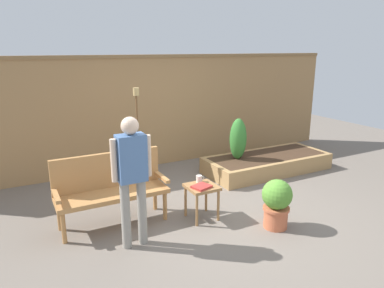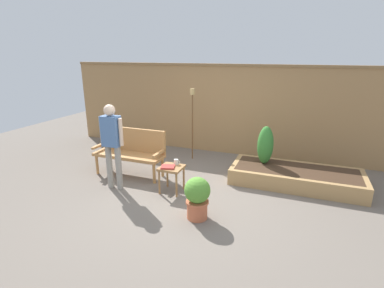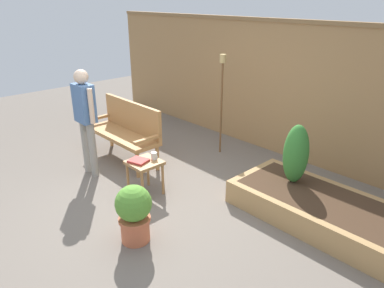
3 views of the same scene
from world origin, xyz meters
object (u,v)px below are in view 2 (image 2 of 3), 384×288
Objects in this scene: cup_on_table at (176,162)px; person_by_bench at (112,140)px; potted_boxwood at (197,196)px; book_on_table at (168,167)px; tiki_torch at (192,111)px; garden_bench at (131,148)px; shrub_near_bench at (265,145)px; side_table at (172,171)px.

person_by_bench is at bearing -161.05° from cup_on_table.
book_on_table is at bearing 141.53° from potted_boxwood.
tiki_torch is at bearing 112.42° from potted_boxwood.
garden_bench is 0.88× the size of tiki_torch.
shrub_near_bench is 1.86m from tiki_torch.
tiki_torch is (0.85, 1.29, 0.59)m from garden_bench.
side_table is 2.08× the size of book_on_table.
tiki_torch reaches higher than shrub_near_bench.
cup_on_table reaches higher than book_on_table.
side_table is 1.93m from shrub_near_bench.
garden_bench is at bearing -123.40° from tiki_torch.
garden_bench is 1.65m from tiki_torch.
potted_boxwood is 1.91m from person_by_bench.
potted_boxwood is at bearing -55.51° from book_on_table.
garden_bench is 2.19× the size of potted_boxwood.
potted_boxwood reaches higher than cup_on_table.
shrub_near_bench is 2.90m from person_by_bench.
tiki_torch is 2.15m from person_by_bench.
book_on_table reaches higher than side_table.
person_by_bench reaches higher than cup_on_table.
tiki_torch reaches higher than person_by_bench.
cup_on_table is 0.16× the size of shrub_near_bench.
cup_on_table reaches higher than side_table.
potted_boxwood is at bearing -31.88° from garden_bench.
tiki_torch is 1.05× the size of person_by_bench.
side_table is 0.19m from cup_on_table.
garden_bench is 2.19m from potted_boxwood.
person_by_bench is (-1.04, -0.23, 0.54)m from side_table.
garden_bench is 12.20× the size of cup_on_table.
side_table is 1.19m from person_by_bench.
book_on_table is 0.30× the size of shrub_near_bench.
cup_on_table is 0.08× the size of person_by_bench.
side_table is at bearing -104.31° from cup_on_table.
person_by_bench is at bearing -111.02° from tiki_torch.
side_table is 0.63× the size of shrub_near_bench.
potted_boxwood reaches higher than side_table.
side_table is 1.93m from tiki_torch.
book_on_table is 0.14× the size of tiki_torch.
shrub_near_bench is (1.42, 1.10, 0.15)m from cup_on_table.
potted_boxwood is (0.70, -0.81, -0.17)m from cup_on_table.
cup_on_table is 0.21m from book_on_table.
cup_on_table is 0.51× the size of book_on_table.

